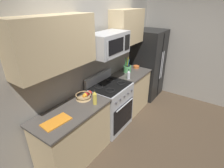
% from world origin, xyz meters
% --- Properties ---
extents(ground_plane, '(16.00, 16.00, 0.00)m').
position_xyz_m(ground_plane, '(0.00, 0.00, 0.00)').
color(ground_plane, '#473828').
extents(wall_back, '(8.00, 0.10, 2.60)m').
position_xyz_m(wall_back, '(0.00, 1.04, 1.30)').
color(wall_back, '#9E998E').
rests_on(wall_back, ground).
extents(counter_left, '(1.20, 0.60, 0.91)m').
position_xyz_m(counter_left, '(-0.99, 0.67, 0.46)').
color(counter_left, tan).
rests_on(counter_left, ground).
extents(range_oven, '(0.76, 0.64, 1.09)m').
position_xyz_m(range_oven, '(-0.00, 0.67, 0.47)').
color(range_oven, '#B2B5BA').
rests_on(range_oven, ground).
extents(counter_right, '(0.86, 0.60, 0.91)m').
position_xyz_m(counter_right, '(0.82, 0.67, 0.46)').
color(counter_right, tan).
rests_on(counter_right, ground).
extents(refrigerator, '(0.81, 0.71, 1.72)m').
position_xyz_m(refrigerator, '(1.68, 0.65, 0.86)').
color(refrigerator, black).
rests_on(refrigerator, ground).
extents(wall_right, '(0.10, 8.00, 2.60)m').
position_xyz_m(wall_right, '(2.18, 0.00, 1.30)').
color(wall_right, '#9E998E').
rests_on(wall_right, ground).
extents(microwave, '(0.77, 0.44, 0.37)m').
position_xyz_m(microwave, '(-0.00, 0.70, 1.69)').
color(microwave, '#B2B5BA').
extents(upper_cabinets_left, '(1.19, 0.34, 0.67)m').
position_xyz_m(upper_cabinets_left, '(-0.99, 0.82, 1.86)').
color(upper_cabinets_left, tan).
extents(upper_cabinets_right, '(0.85, 0.34, 0.67)m').
position_xyz_m(upper_cabinets_right, '(0.83, 0.82, 1.86)').
color(upper_cabinets_right, tan).
extents(utensil_crock, '(0.17, 0.17, 0.34)m').
position_xyz_m(utensil_crock, '(0.80, 0.77, 0.99)').
color(utensil_crock, '#59AD66').
rests_on(utensil_crock, counter_right).
extents(fruit_basket, '(0.25, 0.25, 0.11)m').
position_xyz_m(fruit_basket, '(-0.63, 0.75, 0.96)').
color(fruit_basket, tan).
rests_on(fruit_basket, counter_left).
extents(apple_loose, '(0.08, 0.08, 0.08)m').
position_xyz_m(apple_loose, '(-0.47, 0.76, 0.95)').
color(apple_loose, red).
rests_on(apple_loose, counter_left).
extents(cutting_board, '(0.39, 0.24, 0.02)m').
position_xyz_m(cutting_board, '(-1.28, 0.64, 0.92)').
color(cutting_board, orange).
rests_on(cutting_board, counter_left).
extents(bottle_vinegar, '(0.06, 0.06, 0.20)m').
position_xyz_m(bottle_vinegar, '(0.48, 0.56, 1.00)').
color(bottle_vinegar, silver).
rests_on(bottle_vinegar, counter_right).
extents(bottle_oil, '(0.06, 0.06, 0.24)m').
position_xyz_m(bottle_oil, '(-0.65, 0.50, 1.02)').
color(bottle_oil, gold).
rests_on(bottle_oil, counter_left).
extents(prep_bowl, '(0.14, 0.14, 0.05)m').
position_xyz_m(prep_bowl, '(1.14, 0.72, 0.94)').
color(prep_bowl, '#D1662D').
rests_on(prep_bowl, counter_right).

